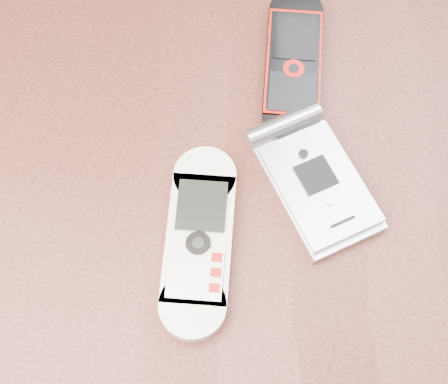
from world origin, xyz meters
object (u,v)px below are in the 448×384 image
Objects in this scene: table at (218,242)px; nokia_white at (199,240)px; nokia_black_red at (293,65)px; motorola_razr at (317,183)px.

table is 8.37× the size of nokia_white.
nokia_white is 0.17m from nokia_black_red.
nokia_black_red reaches higher than table.
nokia_white is (-0.01, -0.04, 0.11)m from table.
motorola_razr is (0.07, 0.01, 0.11)m from table.
table is 0.17m from nokia_black_red.
nokia_black_red is (0.07, 0.15, -0.00)m from nokia_white.
nokia_black_red is at bearing 61.82° from table.
motorola_razr reaches higher than nokia_black_red.
nokia_black_red is 0.11m from motorola_razr.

